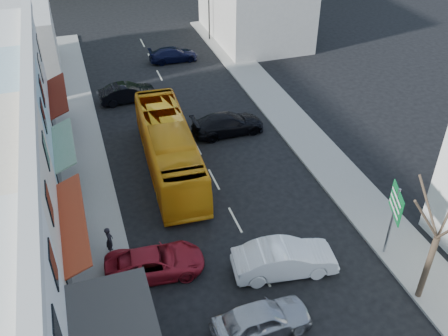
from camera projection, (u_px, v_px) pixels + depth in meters
ground at (262, 270)px, 24.69m from camera, size 120.00×120.00×0.00m
sidewalk_left at (87, 183)px, 30.50m from camera, size 3.00×52.00×0.15m
sidewalk_right at (309, 142)px, 34.32m from camera, size 3.00×52.00×0.15m
distant_block_left at (5, 46)px, 40.86m from camera, size 8.00×10.00×6.00m
distant_block_right at (254, 3)px, 48.77m from camera, size 8.00×12.00×7.00m
bus at (169, 149)px, 30.92m from camera, size 3.07×11.71×3.10m
car_silver at (262, 320)px, 21.41m from camera, size 4.46×1.95×1.40m
car_white at (284, 261)px, 24.27m from camera, size 4.60×2.36×1.40m
car_red at (155, 262)px, 24.21m from camera, size 4.75×2.30×1.40m
car_black_near at (228, 124)px, 35.04m from camera, size 4.54×1.94×1.40m
car_black_far at (128, 93)px, 39.01m from camera, size 4.48×2.01×1.40m
car_navy_far at (173, 54)px, 45.45m from camera, size 4.52×1.88×1.40m
pedestrian_left at (109, 239)px, 25.08m from camera, size 0.43×0.62×1.70m
direction_sign at (391, 223)px, 24.46m from camera, size 1.45×2.02×4.18m
street_tree at (437, 238)px, 21.14m from camera, size 3.63×3.63×7.58m
traffic_signal at (209, 13)px, 48.54m from camera, size 1.22×1.43×5.46m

